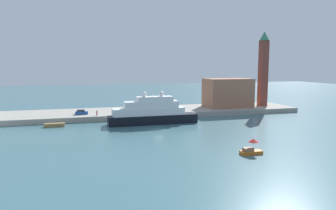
# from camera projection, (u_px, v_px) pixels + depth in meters

# --- Properties ---
(ground) EXTENTS (400.00, 400.00, 0.00)m
(ground) POSITION_uv_depth(u_px,v_px,m) (159.00, 130.00, 83.14)
(ground) COLOR #3D6670
(quay_dock) EXTENTS (110.00, 20.07, 1.60)m
(quay_dock) POSITION_uv_depth(u_px,v_px,m) (139.00, 112.00, 107.85)
(quay_dock) COLOR gray
(quay_dock) RESTS_ON ground
(large_yacht) EXTENTS (25.48, 4.67, 10.97)m
(large_yacht) POSITION_uv_depth(u_px,v_px,m) (152.00, 113.00, 91.11)
(large_yacht) COLOR black
(large_yacht) RESTS_ON ground
(small_motorboat) EXTENTS (4.13, 1.92, 2.97)m
(small_motorboat) POSITION_uv_depth(u_px,v_px,m) (251.00, 148.00, 60.18)
(small_motorboat) COLOR #C66019
(small_motorboat) RESTS_ON ground
(work_barge) EXTENTS (5.26, 1.61, 0.96)m
(work_barge) POSITION_uv_depth(u_px,v_px,m) (55.00, 125.00, 87.00)
(work_barge) COLOR olive
(work_barge) RESTS_ON ground
(harbor_building) EXTENTS (16.04, 10.31, 10.25)m
(harbor_building) POSITION_uv_depth(u_px,v_px,m) (228.00, 93.00, 115.44)
(harbor_building) COLOR #9E664C
(harbor_building) RESTS_ON quay_dock
(bell_tower) EXTENTS (3.55, 3.55, 27.13)m
(bell_tower) POSITION_uv_depth(u_px,v_px,m) (263.00, 67.00, 117.30)
(bell_tower) COLOR brown
(bell_tower) RESTS_ON quay_dock
(parked_car) EXTENTS (3.82, 1.72, 1.45)m
(parked_car) POSITION_uv_depth(u_px,v_px,m) (81.00, 112.00, 98.39)
(parked_car) COLOR #1E4C99
(parked_car) RESTS_ON quay_dock
(person_figure) EXTENTS (0.36, 0.36, 1.62)m
(person_figure) POSITION_uv_depth(u_px,v_px,m) (97.00, 113.00, 96.27)
(person_figure) COLOR maroon
(person_figure) RESTS_ON quay_dock
(mooring_bollard) EXTENTS (0.39, 0.39, 0.71)m
(mooring_bollard) POSITION_uv_depth(u_px,v_px,m) (166.00, 112.00, 101.11)
(mooring_bollard) COLOR black
(mooring_bollard) RESTS_ON quay_dock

